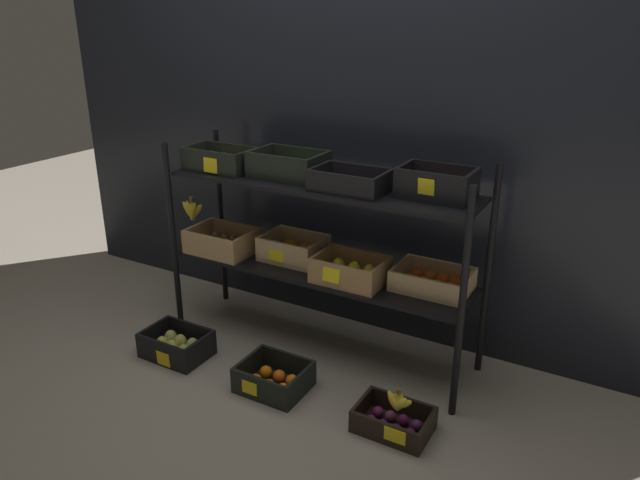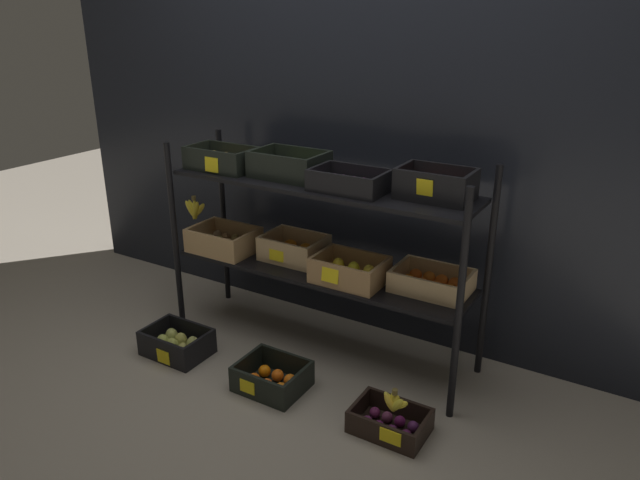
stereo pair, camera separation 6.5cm
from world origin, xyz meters
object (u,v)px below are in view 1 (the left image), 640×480
Objects in this scene: display_rack at (314,224)px; crate_ground_pear at (177,346)px; crate_ground_tangerine at (274,380)px; crate_ground_plum at (393,422)px; banana_bunch_loose at (398,402)px.

display_rack reaches higher than crate_ground_pear.
crate_ground_plum is (0.61, 0.00, -0.01)m from crate_ground_tangerine.
display_rack is 0.95m from banana_bunch_loose.
crate_ground_pear is at bearing -179.57° from crate_ground_plum.
crate_ground_tangerine is 0.61m from crate_ground_plum.
banana_bunch_loose is (1.23, 0.01, 0.10)m from crate_ground_pear.
crate_ground_plum is 0.11m from banana_bunch_loose.
crate_ground_tangerine is (0.03, -0.44, -0.64)m from display_rack.
crate_ground_plum is at bearing 171.89° from banana_bunch_loose.
crate_ground_plum is at bearing 0.43° from crate_ground_pear.
display_rack reaches higher than crate_ground_tangerine.
crate_ground_plum is (1.21, 0.01, -0.02)m from crate_ground_pear.
banana_bunch_loose is (0.02, -0.00, 0.11)m from crate_ground_plum.
banana_bunch_loose is (0.63, -0.00, 0.10)m from crate_ground_tangerine.
crate_ground_pear is at bearing -179.33° from crate_ground_tangerine.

